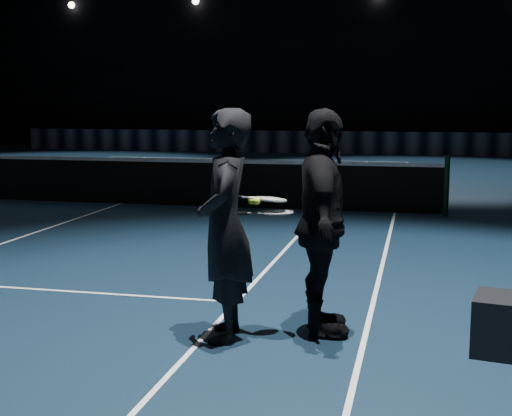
{
  "coord_description": "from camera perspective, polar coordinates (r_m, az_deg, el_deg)",
  "views": [
    {
      "loc": [
        5.91,
        -13.3,
        2.04
      ],
      "look_at": [
        4.54,
        -7.36,
        1.14
      ],
      "focal_mm": 50.0,
      "sensor_mm": 36.0,
      "label": 1
    }
  ],
  "objects": [
    {
      "name": "court_lines",
      "position": [
        14.7,
        -10.88,
        0.3
      ],
      "size": [
        10.98,
        23.78,
        0.01
      ],
      "primitive_type": null,
      "color": "white",
      "rests_on": "floor"
    },
    {
      "name": "net_tape",
      "position": [
        14.6,
        -10.98,
        3.85
      ],
      "size": [
        12.8,
        0.03,
        0.07
      ],
      "primitive_type": "cube",
      "color": "white",
      "rests_on": "net_mesh"
    },
    {
      "name": "tennis_balls",
      "position": [
        6.11,
        -0.13,
        0.73
      ],
      "size": [
        0.12,
        0.1,
        0.12
      ],
      "primitive_type": null,
      "color": "#E0F233",
      "rests_on": "racket_upper"
    },
    {
      "name": "player_a",
      "position": [
        6.12,
        -2.49,
        -1.41
      ],
      "size": [
        0.61,
        0.81,
        2.0
      ],
      "primitive_type": "imported",
      "rotation": [
        0.0,
        0.0,
        -1.37
      ],
      "color": "black",
      "rests_on": "floor"
    },
    {
      "name": "player_b",
      "position": [
        6.24,
        5.3,
        -1.23
      ],
      "size": [
        0.71,
        1.24,
        2.0
      ],
      "primitive_type": "imported",
      "rotation": [
        0.0,
        0.0,
        1.77
      ],
      "color": "black",
      "rests_on": "floor"
    },
    {
      "name": "racket_lower",
      "position": [
        6.15,
        1.68,
        -0.37
      ],
      "size": [
        0.71,
        0.44,
        0.03
      ],
      "primitive_type": null,
      "rotation": [
        0.0,
        0.0,
        0.36
      ],
      "color": "black",
      "rests_on": "player_a"
    },
    {
      "name": "net_post_right",
      "position": [
        13.39,
        14.99,
        1.74
      ],
      "size": [
        0.1,
        0.1,
        1.1
      ],
      "primitive_type": "cylinder",
      "color": "black",
      "rests_on": "floor"
    },
    {
      "name": "floor",
      "position": [
        14.7,
        -10.88,
        0.29
      ],
      "size": [
        36.0,
        36.0,
        0.0
      ],
      "primitive_type": "plane",
      "color": "black",
      "rests_on": "ground"
    },
    {
      "name": "racket_upper",
      "position": [
        6.17,
        1.17,
        0.7
      ],
      "size": [
        0.71,
        0.48,
        0.1
      ],
      "primitive_type": null,
      "rotation": [
        0.0,
        0.1,
        0.43
      ],
      "color": "black",
      "rests_on": "player_b"
    },
    {
      "name": "wall_back",
      "position": [
        31.99,
        2.33,
        13.73
      ],
      "size": [
        30.0,
        0.0,
        30.0
      ],
      "primitive_type": "plane",
      "rotation": [
        1.57,
        0.0,
        0.0
      ],
      "color": "black",
      "rests_on": "ground"
    },
    {
      "name": "sponsor_backdrop",
      "position": [
        29.44,
        1.37,
        5.33
      ],
      "size": [
        22.0,
        0.15,
        0.9
      ],
      "primitive_type": "cube",
      "color": "black",
      "rests_on": "floor"
    },
    {
      "name": "net_mesh",
      "position": [
        14.64,
        -10.93,
        2.03
      ],
      "size": [
        12.8,
        0.02,
        0.86
      ],
      "primitive_type": "cube",
      "color": "black",
      "rests_on": "floor"
    }
  ]
}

